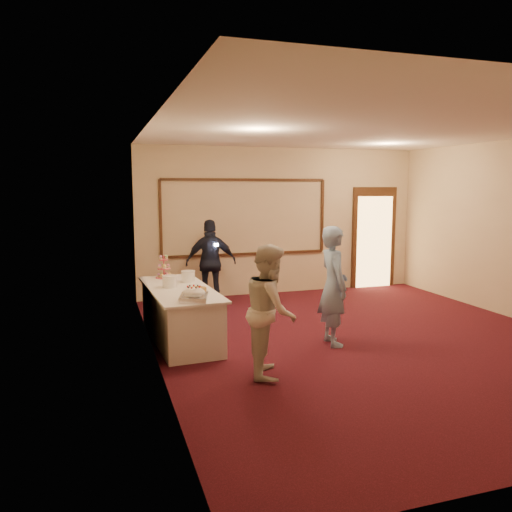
% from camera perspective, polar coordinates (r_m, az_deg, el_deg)
% --- Properties ---
extents(floor, '(7.00, 7.00, 0.00)m').
position_cam_1_polar(floor, '(7.53, 12.47, -9.34)').
color(floor, '#330B12').
rests_on(floor, ground).
extents(room_walls, '(6.04, 7.04, 3.02)m').
position_cam_1_polar(room_walls, '(7.20, 12.95, 6.25)').
color(room_walls, beige).
rests_on(room_walls, floor).
extents(wall_molding, '(3.45, 0.04, 1.55)m').
position_cam_1_polar(wall_molding, '(10.10, -1.21, 4.46)').
color(wall_molding, '#361710').
rests_on(wall_molding, room_walls).
extents(doorway, '(1.05, 0.07, 2.20)m').
position_cam_1_polar(doorway, '(11.32, 13.30, 1.99)').
color(doorway, '#361710').
rests_on(doorway, floor).
extents(buffet_table, '(0.98, 2.25, 0.77)m').
position_cam_1_polar(buffet_table, '(7.34, -8.67, -6.54)').
color(buffet_table, silver).
rests_on(buffet_table, floor).
extents(pavlova_tray, '(0.44, 0.53, 0.18)m').
position_cam_1_polar(pavlova_tray, '(6.44, -7.10, -4.36)').
color(pavlova_tray, silver).
rests_on(pavlova_tray, buffet_table).
extents(cupcake_stand, '(0.27, 0.27, 0.39)m').
position_cam_1_polar(cupcake_stand, '(8.06, -10.48, -1.48)').
color(cupcake_stand, '#CC4054').
rests_on(cupcake_stand, buffet_table).
extents(plate_stack_a, '(0.21, 0.21, 0.17)m').
position_cam_1_polar(plate_stack_a, '(7.30, -9.86, -2.88)').
color(plate_stack_a, white).
rests_on(plate_stack_a, buffet_table).
extents(plate_stack_b, '(0.21, 0.21, 0.18)m').
position_cam_1_polar(plate_stack_b, '(7.63, -7.76, -2.34)').
color(plate_stack_b, white).
rests_on(plate_stack_b, buffet_table).
extents(tart, '(0.28, 0.28, 0.06)m').
position_cam_1_polar(tart, '(6.95, -6.68, -3.86)').
color(tart, white).
rests_on(tart, buffet_table).
extents(man, '(0.45, 0.64, 1.68)m').
position_cam_1_polar(man, '(7.05, 8.84, -3.38)').
color(man, '#82A7D1').
rests_on(man, floor).
extents(woman, '(0.79, 0.90, 1.55)m').
position_cam_1_polar(woman, '(5.88, 1.66, -6.19)').
color(woman, silver).
rests_on(woman, floor).
extents(guest, '(0.98, 0.51, 1.61)m').
position_cam_1_polar(guest, '(9.38, -5.16, -0.73)').
color(guest, black).
rests_on(guest, floor).
extents(camera_flash, '(0.08, 0.06, 0.05)m').
position_cam_1_polar(camera_flash, '(9.13, -4.57, 1.29)').
color(camera_flash, white).
rests_on(camera_flash, guest).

